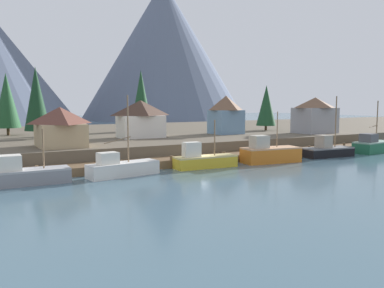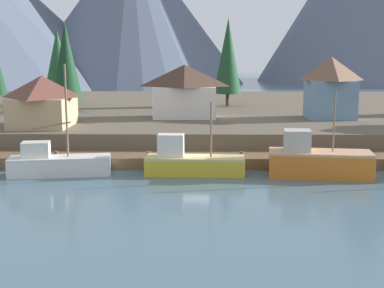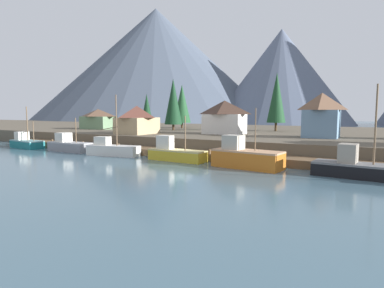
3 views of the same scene
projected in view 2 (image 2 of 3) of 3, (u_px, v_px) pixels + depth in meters
ground_plane at (196, 139)px, 64.75m from camera, size 400.00×400.00×1.00m
dock at (195, 160)px, 46.83m from camera, size 80.00×4.00×1.60m
shoreline_bank at (196, 114)px, 76.27m from camera, size 400.00×56.00×2.50m
mountain_central_peak at (132, 9)px, 172.41m from camera, size 74.30×74.30×49.12m
fishing_boat_white at (57, 164)px, 42.98m from camera, size 8.45×3.60×9.09m
fishing_boat_yellow at (191, 162)px, 43.29m from camera, size 8.30×2.81×6.06m
fishing_boat_orange at (317, 161)px, 42.48m from camera, size 8.50×4.07×7.02m
house_tan at (43, 101)px, 53.38m from camera, size 5.92×7.18×5.20m
house_blue at (330, 87)px, 60.11m from camera, size 5.43×5.19×7.06m
house_white at (185, 91)px, 60.62m from camera, size 7.51×4.81×6.16m
conifer_near_right at (66, 62)px, 66.25m from camera, size 3.98×3.98×11.42m
conifer_mid_left at (228, 56)px, 73.52m from camera, size 3.93×3.93×12.34m
conifer_mid_right at (58, 62)px, 75.70m from camera, size 4.45×4.45×10.94m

